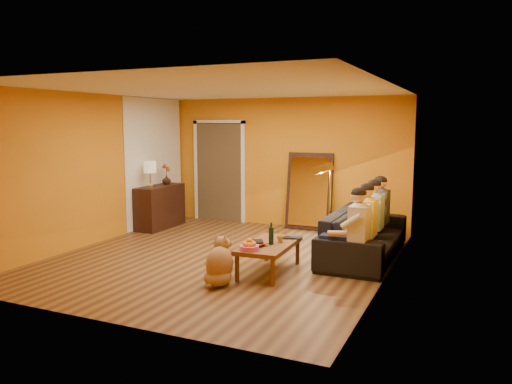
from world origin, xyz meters
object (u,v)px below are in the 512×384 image
at_px(coffee_table, 269,258).
at_px(tumbler, 280,239).
at_px(sofa, 364,234).
at_px(person_mid_left, 367,225).
at_px(mirror_frame, 309,191).
at_px(table_lamp, 150,174).
at_px(person_far_right, 381,213).
at_px(sideboard, 160,207).
at_px(laptop, 290,238).
at_px(person_mid_right, 374,218).
at_px(dog, 219,260).
at_px(wine_bottle, 271,233).
at_px(vase, 166,180).
at_px(floor_lamp, 330,210).
at_px(person_far_left, 359,232).

distance_m(coffee_table, tumbler, 0.31).
xyz_separation_m(sofa, person_mid_left, (0.13, -0.45, 0.25)).
distance_m(mirror_frame, sofa, 2.23).
xyz_separation_m(table_lamp, person_far_right, (4.37, 0.39, -0.49)).
bearing_deg(mirror_frame, sideboard, -158.84).
bearing_deg(laptop, table_lamp, 141.61).
bearing_deg(coffee_table, table_lamp, 150.41).
bearing_deg(table_lamp, person_mid_left, -9.29).
xyz_separation_m(person_mid_left, person_mid_right, (0.00, 0.55, 0.00)).
bearing_deg(table_lamp, mirror_frame, 26.32).
xyz_separation_m(mirror_frame, person_mid_right, (1.58, -1.54, -0.15)).
bearing_deg(person_mid_right, tumbler, -127.88).
bearing_deg(sofa, sideboard, 82.42).
relative_size(mirror_frame, dog, 2.35).
relative_size(mirror_frame, wine_bottle, 4.90).
bearing_deg(person_mid_right, vase, 170.71).
bearing_deg(floor_lamp, coffee_table, -96.20).
relative_size(coffee_table, floor_lamp, 0.85).
bearing_deg(vase, sideboard, -90.00).
height_order(floor_lamp, wine_bottle, floor_lamp).
xyz_separation_m(dog, person_mid_left, (1.56, 1.70, 0.29)).
height_order(coffee_table, person_far_left, person_far_left).
distance_m(mirror_frame, coffee_table, 3.10).
height_order(sofa, person_mid_right, person_mid_right).
bearing_deg(person_far_right, laptop, -120.71).
height_order(person_far_left, person_mid_right, same).
xyz_separation_m(mirror_frame, floor_lamp, (0.90, -1.70, -0.04)).
distance_m(coffee_table, wine_bottle, 0.37).
relative_size(sofa, vase, 13.20).
bearing_deg(person_mid_right, coffee_table, -128.51).
height_order(floor_lamp, laptop, floor_lamp).
distance_m(table_lamp, person_far_right, 4.41).
height_order(dog, person_far_left, person_far_left).
relative_size(tumbler, laptop, 0.28).
distance_m(person_far_right, laptop, 1.96).
bearing_deg(sofa, dog, 146.45).
relative_size(sofa, person_mid_left, 2.02).
bearing_deg(sideboard, table_lamp, -90.00).
relative_size(person_far_left, laptop, 3.50).
xyz_separation_m(wine_bottle, vase, (-3.24, 2.24, 0.37)).
bearing_deg(table_lamp, vase, 90.00).
bearing_deg(person_far_right, person_mid_right, -90.00).
distance_m(person_mid_right, vase, 4.44).
xyz_separation_m(sideboard, coffee_table, (3.19, -1.94, -0.21)).
height_order(person_mid_right, tumbler, person_mid_right).
relative_size(coffee_table, person_mid_right, 1.00).
distance_m(tumbler, laptop, 0.24).
bearing_deg(dog, person_far_left, 58.63).
relative_size(person_far_left, person_mid_left, 1.00).
height_order(table_lamp, person_mid_left, table_lamp).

